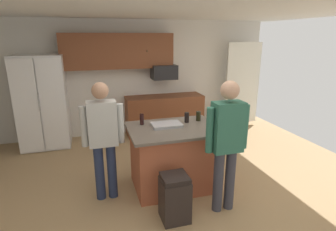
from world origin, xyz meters
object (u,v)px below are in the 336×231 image
Objects in this scene: kitchen_island at (174,157)px; tumbler_amber at (187,117)px; refrigerator at (43,102)px; serving_tray at (167,125)px; glass_short_whisky at (142,119)px; person_guest_by_door at (103,134)px; trash_bin at (175,198)px; microwave_over_range at (164,72)px; person_guest_left at (227,139)px; glass_pilsner at (198,116)px.

tumbler_amber reaches higher than kitchen_island.
serving_tray is (1.99, -2.18, 0.03)m from refrigerator.
kitchen_island is at bearing -47.71° from refrigerator.
refrigerator reaches higher than glass_short_whisky.
trash_bin is (0.78, -0.74, -0.66)m from person_guest_by_door.
refrigerator reaches higher than kitchen_island.
microwave_over_range is 1.27× the size of serving_tray.
microwave_over_range reaches higher than trash_bin.
serving_tray is (-0.54, 0.84, -0.03)m from person_guest_left.
trash_bin is (-0.15, -0.86, -0.67)m from serving_tray.
refrigerator is 3.11m from kitchen_island.
person_guest_left is 11.02× the size of tumbler_amber.
refrigerator reaches higher than trash_bin.
serving_tray is at bearing -104.87° from microwave_over_range.
glass_pilsner reaches higher than serving_tray.
refrigerator reaches higher than glass_pilsner.
microwave_over_range is at bearing 55.89° from person_guest_by_door.
kitchen_island is at bearing 0.00° from person_guest_left.
trash_bin is at bearing -125.69° from glass_pilsner.
refrigerator reaches higher than microwave_over_range.
trash_bin is (-0.76, -3.16, -1.15)m from microwave_over_range.
refrigerator is 2.95m from serving_tray.
microwave_over_range reaches higher than glass_short_whisky.
person_guest_left is 1.34m from glass_short_whisky.
tumbler_amber is at bearing -7.19° from glass_short_whisky.
glass_short_whisky is at bearing 152.22° from serving_tray.
trash_bin is at bearing -45.12° from person_guest_by_door.
microwave_over_range is 0.32× the size of person_guest_left.
microwave_over_range is 2.92m from person_guest_by_door.
glass_pilsner is 0.90× the size of glass_short_whisky.
trash_bin is (1.84, -3.05, -0.64)m from refrigerator.
serving_tray reaches higher than trash_bin.
microwave_over_range is 2.64m from kitchen_island.
trash_bin is at bearing -103.48° from microwave_over_range.
person_guest_left is 1.00m from serving_tray.
tumbler_amber is at bearing -96.70° from microwave_over_range.
glass_short_whisky is at bearing 25.37° from person_guest_by_door.
trash_bin is (-0.50, -0.95, -0.73)m from tumbler_amber.
person_guest_left is (0.45, -0.75, 0.53)m from kitchen_island.
tumbler_amber is at bearing -172.17° from glass_pilsner.
glass_short_whisky is (-0.87, 1.02, 0.03)m from person_guest_left.
kitchen_island reaches higher than trash_bin.
refrigerator is 4.29× the size of serving_tray.
person_guest_left is 1.04× the size of person_guest_by_door.
tumbler_amber is at bearing 62.36° from trash_bin.
serving_tray is (0.34, -0.18, -0.06)m from glass_short_whisky.
microwave_over_range is 0.34× the size of person_guest_by_door.
kitchen_island is 0.51m from serving_tray.
person_guest_left is at bearing -78.79° from tumbler_amber.
person_guest_left is at bearing -50.17° from refrigerator.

